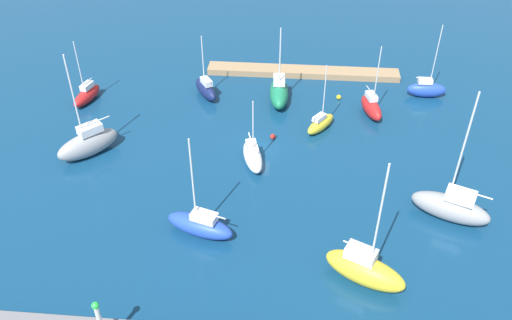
# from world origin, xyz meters

# --- Properties ---
(water) EXTENTS (160.00, 160.00, 0.00)m
(water) POSITION_xyz_m (0.00, 0.00, 0.00)
(water) COLOR navy
(water) RESTS_ON ground
(pier_dock) EXTENTS (26.81, 2.67, 0.86)m
(pier_dock) POSITION_xyz_m (-4.73, -18.61, 0.43)
(pier_dock) COLOR #997A56
(pier_dock) RESTS_ON ground
(harbor_beacon) EXTENTS (0.56, 0.56, 3.73)m
(harbor_beacon) POSITION_xyz_m (9.68, 26.17, 3.53)
(harbor_beacon) COLOR silver
(harbor_beacon) RESTS_ON breakwater
(sailboat_yellow_outer_mooring) EXTENTS (7.53, 5.41, 12.96)m
(sailboat_yellow_outer_mooring) POSITION_xyz_m (-10.49, 18.08, 1.45)
(sailboat_yellow_outer_mooring) COLOR yellow
(sailboat_yellow_outer_mooring) RESTS_ON water
(sailboat_red_west_end) EXTENTS (2.93, 5.57, 8.57)m
(sailboat_red_west_end) POSITION_xyz_m (23.12, -8.93, 1.00)
(sailboat_red_west_end) COLOR red
(sailboat_red_west_end) RESTS_ON water
(sailboat_blue_inner_mooring) EXTENTS (7.06, 4.14, 10.88)m
(sailboat_blue_inner_mooring) POSITION_xyz_m (4.42, 13.64, 1.13)
(sailboat_blue_inner_mooring) COLOR #2347B2
(sailboat_blue_inner_mooring) RESTS_ON water
(sailboat_gray_center_basin) EXTENTS (7.91, 5.28, 14.09)m
(sailboat_gray_center_basin) POSITION_xyz_m (-19.41, 9.48, 1.47)
(sailboat_gray_center_basin) COLOR gray
(sailboat_gray_center_basin) RESTS_ON water
(sailboat_navy_east_end) EXTENTS (4.32, 5.43, 8.47)m
(sailboat_navy_east_end) POSITION_xyz_m (7.94, -11.46, 1.16)
(sailboat_navy_east_end) COLOR #141E4C
(sailboat_navy_east_end) RESTS_ON water
(sailboat_white_lone_south) EXTENTS (3.35, 5.98, 8.14)m
(sailboat_white_lone_south) POSITION_xyz_m (0.49, 2.31, 0.98)
(sailboat_white_lone_south) COLOR white
(sailboat_white_lone_south) RESTS_ON water
(sailboat_green_lone_north) EXTENTS (2.82, 7.05, 10.35)m
(sailboat_green_lone_north) POSITION_xyz_m (-1.71, -10.99, 1.39)
(sailboat_green_lone_north) COLOR #19724C
(sailboat_green_lone_north) RESTS_ON water
(sailboat_yellow_far_south) EXTENTS (4.02, 4.78, 8.57)m
(sailboat_yellow_far_south) POSITION_xyz_m (-7.04, -4.84, 0.93)
(sailboat_yellow_far_south) COLOR yellow
(sailboat_yellow_far_south) RESTS_ON water
(sailboat_red_by_breakwater) EXTENTS (3.15, 5.56, 9.46)m
(sailboat_red_by_breakwater) POSITION_xyz_m (-13.37, -8.80, 1.17)
(sailboat_red_by_breakwater) COLOR red
(sailboat_red_by_breakwater) RESTS_ON water
(sailboat_blue_off_beacon) EXTENTS (5.10, 1.84, 10.01)m
(sailboat_blue_off_beacon) POSITION_xyz_m (-20.99, -13.95, 1.11)
(sailboat_blue_off_beacon) COLOR #2347B2
(sailboat_blue_off_beacon) RESTS_ON water
(sailboat_gray_along_channel) EXTENTS (6.79, 6.86, 12.53)m
(sailboat_gray_along_channel) POSITION_xyz_m (19.01, 2.28, 1.54)
(sailboat_gray_along_channel) COLOR gray
(sailboat_gray_along_channel) RESTS_ON water
(mooring_buoy_red) EXTENTS (0.64, 0.64, 0.64)m
(mooring_buoy_red) POSITION_xyz_m (-1.47, -2.49, 0.32)
(mooring_buoy_red) COLOR red
(mooring_buoy_red) RESTS_ON water
(mooring_buoy_yellow) EXTENTS (0.62, 0.62, 0.62)m
(mooring_buoy_yellow) POSITION_xyz_m (-9.54, -12.26, 0.31)
(mooring_buoy_yellow) COLOR yellow
(mooring_buoy_yellow) RESTS_ON water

